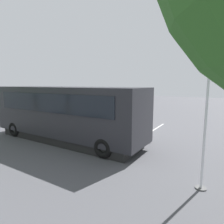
% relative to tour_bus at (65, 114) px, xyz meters
% --- Properties ---
extents(ground_plane, '(80.00, 80.00, 0.00)m').
position_rel_tour_bus_xyz_m(ground_plane, '(-0.66, -4.87, -1.64)').
color(ground_plane, '#4C4C51').
extents(tour_bus, '(10.11, 2.83, 3.25)m').
position_rel_tour_bus_xyz_m(tour_bus, '(0.00, 0.00, 0.00)').
color(tour_bus, '#26262B').
rests_on(tour_bus, ground_plane).
extents(spectator_far_left, '(0.58, 0.36, 1.72)m').
position_rel_tour_bus_xyz_m(spectator_far_left, '(-2.34, -3.22, -0.62)').
color(spectator_far_left, black).
rests_on(spectator_far_left, ground_plane).
extents(spectator_left, '(0.57, 0.33, 1.81)m').
position_rel_tour_bus_xyz_m(spectator_left, '(-1.05, -3.08, -0.55)').
color(spectator_left, black).
rests_on(spectator_left, ground_plane).
extents(spectator_centre, '(0.58, 0.34, 1.70)m').
position_rel_tour_bus_xyz_m(spectator_centre, '(-0.03, -2.86, -0.64)').
color(spectator_centre, black).
rests_on(spectator_centre, ground_plane).
extents(spectator_right, '(0.57, 0.32, 1.72)m').
position_rel_tour_bus_xyz_m(spectator_right, '(1.07, -2.81, -0.62)').
color(spectator_right, black).
rests_on(spectator_right, ground_plane).
extents(spectator_far_right, '(0.58, 0.35, 1.68)m').
position_rel_tour_bus_xyz_m(spectator_far_right, '(2.16, -2.75, -0.65)').
color(spectator_far_right, '#473823').
rests_on(spectator_far_right, ground_plane).
extents(parked_motorcycle_silver, '(2.05, 0.58, 0.99)m').
position_rel_tour_bus_xyz_m(parked_motorcycle_silver, '(-3.56, -2.39, -1.16)').
color(parked_motorcycle_silver, black).
rests_on(parked_motorcycle_silver, ground_plane).
extents(stunt_motorcycle, '(2.02, 0.77, 1.23)m').
position_rel_tour_bus_xyz_m(stunt_motorcycle, '(1.12, -7.96, -1.03)').
color(stunt_motorcycle, black).
rests_on(stunt_motorcycle, ground_plane).
extents(flagpole, '(0.78, 0.36, 6.44)m').
position_rel_tour_bus_xyz_m(flagpole, '(-7.76, 1.36, 1.53)').
color(flagpole, silver).
rests_on(flagpole, ground_plane).
extents(traffic_cone, '(0.34, 0.34, 0.63)m').
position_rel_tour_bus_xyz_m(traffic_cone, '(-1.25, -8.62, -1.34)').
color(traffic_cone, orange).
rests_on(traffic_cone, ground_plane).
extents(bay_line_a, '(0.33, 4.87, 0.01)m').
position_rel_tour_bus_xyz_m(bay_line_a, '(-3.48, -5.64, -1.64)').
color(bay_line_a, white).
rests_on(bay_line_a, ground_plane).
extents(bay_line_b, '(0.31, 4.46, 0.01)m').
position_rel_tour_bus_xyz_m(bay_line_b, '(-0.86, -5.64, -1.64)').
color(bay_line_b, white).
rests_on(bay_line_b, ground_plane).
extents(bay_line_c, '(0.27, 3.66, 0.01)m').
position_rel_tour_bus_xyz_m(bay_line_c, '(1.75, -5.64, -1.64)').
color(bay_line_c, white).
rests_on(bay_line_c, ground_plane).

